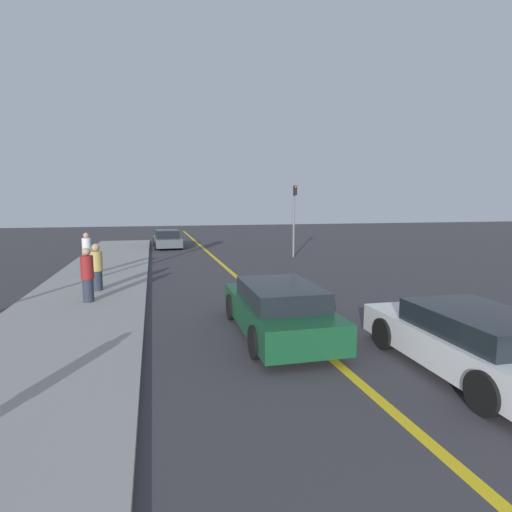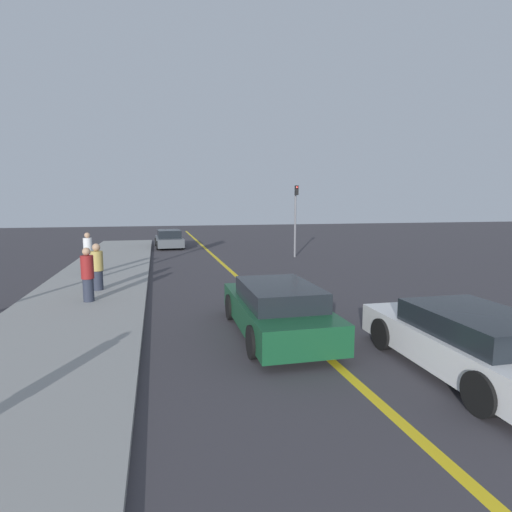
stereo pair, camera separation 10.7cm
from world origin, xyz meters
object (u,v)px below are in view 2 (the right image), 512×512
object	(u,v)px
pedestrian_far_standing	(97,267)
traffic_light	(296,214)
car_ahead_center	(277,309)
pedestrian_by_sign	(88,254)
car_near_right_lane	(469,342)
car_far_distant	(169,239)
pedestrian_mid_group	(88,275)

from	to	relation	value
pedestrian_far_standing	traffic_light	bearing A→B (deg)	37.00
car_ahead_center	pedestrian_by_sign	distance (m)	10.70
car_near_right_lane	pedestrian_far_standing	world-z (taller)	pedestrian_far_standing
car_ahead_center	car_far_distant	size ratio (longest dim) A/B	1.00
car_ahead_center	pedestrian_far_standing	xyz separation A→B (m)	(-4.79, 5.75, 0.31)
car_near_right_lane	pedestrian_mid_group	world-z (taller)	pedestrian_mid_group
pedestrian_mid_group	traffic_light	distance (m)	13.71
pedestrian_by_sign	traffic_light	xyz separation A→B (m)	(10.78, 4.15, 1.53)
traffic_light	car_near_right_lane	bearing A→B (deg)	-98.37
car_near_right_lane	pedestrian_by_sign	bearing A→B (deg)	126.41
pedestrian_mid_group	traffic_light	world-z (taller)	traffic_light
car_ahead_center	pedestrian_mid_group	world-z (taller)	pedestrian_mid_group
traffic_light	pedestrian_by_sign	bearing A→B (deg)	-158.96
pedestrian_by_sign	traffic_light	bearing A→B (deg)	21.04
car_far_distant	traffic_light	world-z (taller)	traffic_light
pedestrian_mid_group	pedestrian_far_standing	world-z (taller)	pedestrian_mid_group
car_ahead_center	pedestrian_far_standing	distance (m)	7.49
car_far_distant	traffic_light	bearing A→B (deg)	-47.65
car_far_distant	pedestrian_far_standing	bearing A→B (deg)	-103.19
pedestrian_mid_group	traffic_light	bearing A→B (deg)	42.59
pedestrian_far_standing	car_far_distant	bearing A→B (deg)	78.84
car_near_right_lane	car_far_distant	size ratio (longest dim) A/B	0.99
car_near_right_lane	car_far_distant	world-z (taller)	car_far_distant
pedestrian_far_standing	traffic_light	size ratio (longest dim) A/B	0.39
car_ahead_center	traffic_light	world-z (taller)	traffic_light
car_near_right_lane	pedestrian_far_standing	distance (m)	11.59
car_far_distant	pedestrian_mid_group	bearing A→B (deg)	-102.23
car_near_right_lane	pedestrian_mid_group	bearing A→B (deg)	138.99
car_far_distant	pedestrian_far_standing	xyz separation A→B (m)	(-2.91, -14.74, 0.32)
pedestrian_by_sign	traffic_light	world-z (taller)	traffic_light
traffic_light	pedestrian_far_standing	bearing A→B (deg)	-143.00
car_ahead_center	pedestrian_far_standing	world-z (taller)	pedestrian_far_standing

